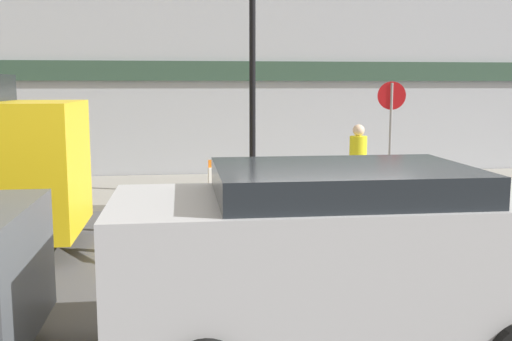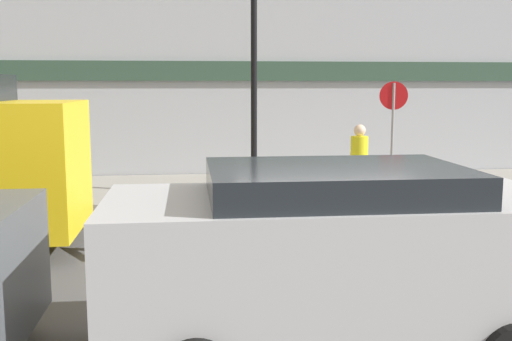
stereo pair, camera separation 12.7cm
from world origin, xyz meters
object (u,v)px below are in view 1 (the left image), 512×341
at_px(streetlamp_post, 252,35).
at_px(stop_sign, 391,119).
at_px(person_worker, 358,164).
at_px(parked_car_1, 341,251).

xyz_separation_m(streetlamp_post, stop_sign, (2.98, -0.09, -1.74)).
relative_size(stop_sign, person_worker, 1.42).
relative_size(streetlamp_post, parked_car_1, 1.28).
bearing_deg(person_worker, streetlamp_post, -71.66).
distance_m(streetlamp_post, parked_car_1, 7.81).
height_order(stop_sign, parked_car_1, stop_sign).
bearing_deg(stop_sign, streetlamp_post, 9.61).
bearing_deg(streetlamp_post, stop_sign, -1.66).
xyz_separation_m(streetlamp_post, parked_car_1, (-0.08, -7.40, -2.48)).
distance_m(stop_sign, person_worker, 1.79).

